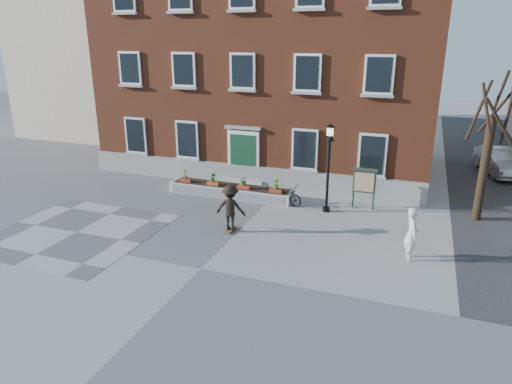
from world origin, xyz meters
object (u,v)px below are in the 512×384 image
at_px(bystander, 412,233).
at_px(lamp_post, 329,156).
at_px(bicycle, 285,194).
at_px(notice_board, 364,182).
at_px(parked_car, 499,161).
at_px(skateboarder, 231,208).

relative_size(bystander, lamp_post, 0.48).
bearing_deg(bicycle, notice_board, -59.37).
distance_m(parked_car, notice_board, 10.49).
bearing_deg(notice_board, parked_car, 52.14).
height_order(bicycle, bystander, bystander).
bearing_deg(parked_car, bicycle, -151.73).
xyz_separation_m(parked_car, skateboarder, (-11.01, -12.67, 0.27)).
bearing_deg(lamp_post, bystander, -43.57).
relative_size(bicycle, parked_car, 0.42).
xyz_separation_m(bicycle, bystander, (5.67, -3.76, 0.47)).
xyz_separation_m(bicycle, lamp_post, (1.99, -0.26, 2.06)).
relative_size(parked_car, notice_board, 2.33).
height_order(parked_car, notice_board, notice_board).
distance_m(bicycle, notice_board, 3.61).
xyz_separation_m(bicycle, skateboarder, (-1.13, -3.71, 0.51)).
height_order(notice_board, skateboarder, skateboarder).
xyz_separation_m(bicycle, parked_car, (9.89, 8.96, 0.24)).
bearing_deg(notice_board, lamp_post, -147.10).
height_order(parked_car, bystander, bystander).
xyz_separation_m(parked_car, lamp_post, (-7.89, -9.22, 1.82)).
height_order(bystander, skateboarder, skateboarder).
bearing_deg(bystander, skateboarder, 72.78).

